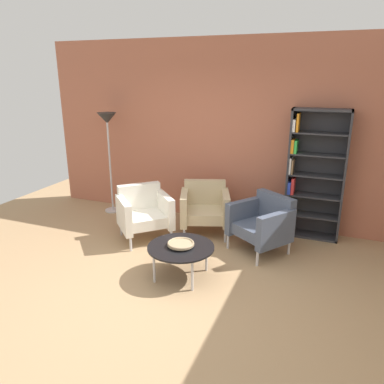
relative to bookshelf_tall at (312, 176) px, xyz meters
The scene contains 9 objects.
ground_plane 2.78m from the bookshelf_tall, 120.71° to the right, with size 8.32×8.32×0.00m, color tan.
brick_back_panel 1.45m from the bookshelf_tall, behind, with size 6.40×0.12×2.90m, color #B2664C.
bookshelf_tall is the anchor object (origin of this frame).
coffee_table_low 2.32m from the bookshelf_tall, 125.31° to the right, with size 0.80×0.80×0.40m.
decorative_bowl 2.30m from the bookshelf_tall, 125.31° to the right, with size 0.32×0.32×0.05m.
armchair_by_bookshelf 1.07m from the bookshelf_tall, 124.59° to the right, with size 0.95×0.93×0.78m.
armchair_near_window 2.52m from the bookshelf_tall, 155.94° to the right, with size 0.95×0.95×0.78m.
armchair_spare_guest 1.64m from the bookshelf_tall, 161.81° to the right, with size 0.89×0.85×0.78m.
floor_lamp_torchiere 3.38m from the bookshelf_tall, behind, with size 0.32×0.32×1.74m.
Camera 1 is at (1.63, -3.26, 2.35)m, focal length 34.77 mm.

